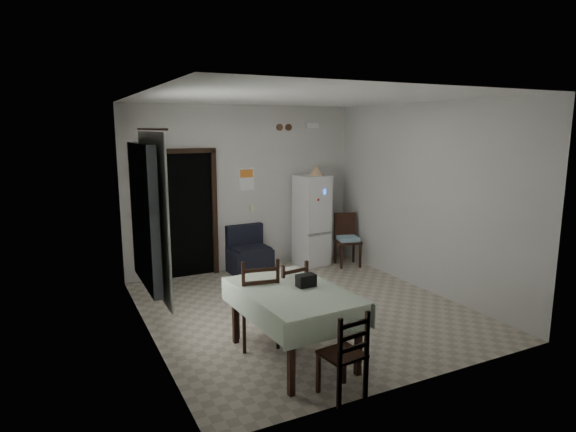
# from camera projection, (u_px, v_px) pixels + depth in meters

# --- Properties ---
(ground) EXTENTS (4.50, 4.50, 0.00)m
(ground) POSITION_uv_depth(u_px,v_px,m) (304.00, 309.00, 6.78)
(ground) COLOR #ABA08B
(ground) RESTS_ON ground
(ceiling) EXTENTS (4.20, 4.50, 0.02)m
(ceiling) POSITION_uv_depth(u_px,v_px,m) (305.00, 98.00, 6.25)
(ceiling) COLOR white
(ceiling) RESTS_ON ground
(wall_back) EXTENTS (4.20, 0.02, 2.90)m
(wall_back) POSITION_uv_depth(u_px,v_px,m) (244.00, 189.00, 8.49)
(wall_back) COLOR beige
(wall_back) RESTS_ON ground
(wall_front) EXTENTS (4.20, 0.02, 2.90)m
(wall_front) POSITION_uv_depth(u_px,v_px,m) (418.00, 243.00, 4.53)
(wall_front) COLOR beige
(wall_front) RESTS_ON ground
(wall_left) EXTENTS (0.02, 4.50, 2.90)m
(wall_left) POSITION_uv_depth(u_px,v_px,m) (146.00, 221.00, 5.59)
(wall_left) COLOR beige
(wall_left) RESTS_ON ground
(wall_right) EXTENTS (0.02, 4.50, 2.90)m
(wall_right) POSITION_uv_depth(u_px,v_px,m) (424.00, 198.00, 7.44)
(wall_right) COLOR beige
(wall_right) RESTS_ON ground
(doorway) EXTENTS (1.06, 0.52, 2.22)m
(doorway) POSITION_uv_depth(u_px,v_px,m) (183.00, 213.00, 8.28)
(doorway) COLOR black
(doorway) RESTS_ON ground
(window_recess) EXTENTS (0.10, 1.20, 1.60)m
(window_recess) POSITION_uv_depth(u_px,v_px,m) (144.00, 215.00, 5.37)
(window_recess) COLOR silver
(window_recess) RESTS_ON ground
(curtain) EXTENTS (0.02, 1.45, 1.85)m
(curtain) POSITION_uv_depth(u_px,v_px,m) (154.00, 215.00, 5.42)
(curtain) COLOR silver
(curtain) RESTS_ON ground
(curtain_rod) EXTENTS (0.02, 1.60, 0.02)m
(curtain_rod) POSITION_uv_depth(u_px,v_px,m) (151.00, 129.00, 5.25)
(curtain_rod) COLOR black
(curtain_rod) RESTS_ON ground
(calendar) EXTENTS (0.28, 0.02, 0.40)m
(calendar) POSITION_uv_depth(u_px,v_px,m) (246.00, 179.00, 8.47)
(calendar) COLOR white
(calendar) RESTS_ON ground
(calendar_image) EXTENTS (0.24, 0.01, 0.14)m
(calendar_image) POSITION_uv_depth(u_px,v_px,m) (247.00, 174.00, 8.45)
(calendar_image) COLOR orange
(calendar_image) RESTS_ON ground
(light_switch) EXTENTS (0.08, 0.02, 0.12)m
(light_switch) POSITION_uv_depth(u_px,v_px,m) (252.00, 208.00, 8.61)
(light_switch) COLOR beige
(light_switch) RESTS_ON ground
(vent_left) EXTENTS (0.12, 0.03, 0.12)m
(vent_left) POSITION_uv_depth(u_px,v_px,m) (280.00, 127.00, 8.59)
(vent_left) COLOR brown
(vent_left) RESTS_ON ground
(vent_right) EXTENTS (0.12, 0.03, 0.12)m
(vent_right) POSITION_uv_depth(u_px,v_px,m) (289.00, 127.00, 8.67)
(vent_right) COLOR brown
(vent_right) RESTS_ON ground
(emergency_light) EXTENTS (0.25, 0.07, 0.09)m
(emergency_light) POSITION_uv_depth(u_px,v_px,m) (312.00, 126.00, 8.85)
(emergency_light) COLOR white
(emergency_light) RESTS_ON ground
(fridge) EXTENTS (0.59, 0.59, 1.66)m
(fridge) POSITION_uv_depth(u_px,v_px,m) (312.00, 220.00, 8.85)
(fridge) COLOR white
(fridge) RESTS_ON ground
(tan_cone) EXTENTS (0.24, 0.24, 0.19)m
(tan_cone) POSITION_uv_depth(u_px,v_px,m) (316.00, 170.00, 8.61)
(tan_cone) COLOR tan
(tan_cone) RESTS_ON fridge
(navy_seat) EXTENTS (0.70, 0.68, 0.82)m
(navy_seat) POSITION_uv_depth(u_px,v_px,m) (250.00, 250.00, 8.38)
(navy_seat) COLOR black
(navy_seat) RESTS_ON ground
(corner_chair) EXTENTS (0.50, 0.50, 0.96)m
(corner_chair) POSITION_uv_depth(u_px,v_px,m) (348.00, 240.00, 8.82)
(corner_chair) COLOR black
(corner_chair) RESTS_ON ground
(dining_table) EXTENTS (1.08, 1.57, 0.79)m
(dining_table) POSITION_uv_depth(u_px,v_px,m) (292.00, 324.00, 5.28)
(dining_table) COLOR #ACBEA2
(dining_table) RESTS_ON ground
(black_bag) EXTENTS (0.21, 0.13, 0.14)m
(black_bag) POSITION_uv_depth(u_px,v_px,m) (306.00, 280.00, 5.29)
(black_bag) COLOR black
(black_bag) RESTS_ON dining_table
(dining_chair_far_left) EXTENTS (0.53, 0.53, 1.07)m
(dining_chair_far_left) POSITION_uv_depth(u_px,v_px,m) (257.00, 300.00, 5.60)
(dining_chair_far_left) COLOR black
(dining_chair_far_left) RESTS_ON ground
(dining_chair_far_right) EXTENTS (0.46, 0.46, 0.94)m
(dining_chair_far_right) POSITION_uv_depth(u_px,v_px,m) (286.00, 297.00, 5.89)
(dining_chair_far_right) COLOR black
(dining_chair_far_right) RESTS_ON ground
(dining_chair_near_head) EXTENTS (0.41, 0.41, 0.87)m
(dining_chair_near_head) POSITION_uv_depth(u_px,v_px,m) (342.00, 353.00, 4.52)
(dining_chair_near_head) COLOR black
(dining_chair_near_head) RESTS_ON ground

